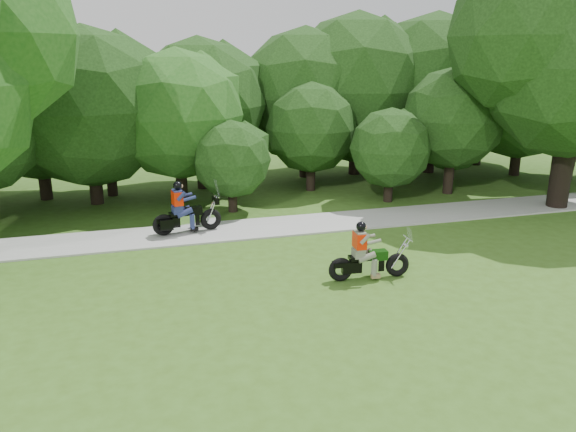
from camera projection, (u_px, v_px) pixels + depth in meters
ground at (399, 333)px, 11.96m from camera, size 100.00×100.00×0.00m
walkway at (292, 225)px, 19.33m from camera, size 60.00×2.20×0.06m
tree_line at (272, 103)px, 24.34m from camera, size 40.41×11.02×7.67m
big_tree_east at (570, 45)px, 20.32m from camera, size 9.07×6.89×10.46m
chopper_motorcycle at (366, 258)px, 14.65m from camera, size 2.23×0.61×1.59m
touring_motorcycle at (183, 214)px, 18.24m from camera, size 2.29×0.88×1.75m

